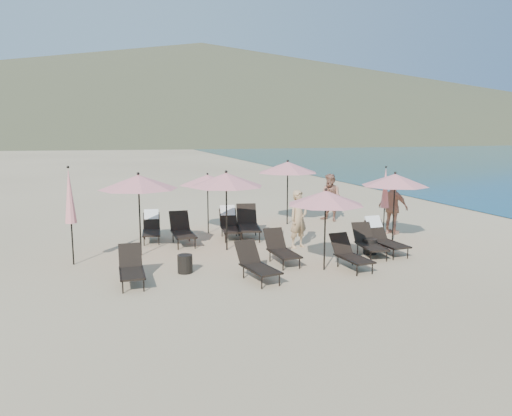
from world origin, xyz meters
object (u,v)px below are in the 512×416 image
object	(u,v)px
side_table_0	(185,264)
side_table_1	(370,246)
lounger_8	(230,223)
lounger_9	(248,223)
umbrella_open_4	(288,167)
umbrella_open_5	(326,198)
umbrella_open_0	(138,182)
beachgoer_b	(331,198)
lounger_5	(384,237)
umbrella_closed_1	(70,196)
lounger_1	(256,263)
umbrella_open_2	(395,180)
lounger_7	(182,230)
umbrella_open_1	(226,180)
umbrella_open_3	(208,180)
umbrella_closed_0	(385,188)
lounger_2	(281,249)
lounger_4	(369,242)
lounger_6	(151,227)
beachgoer_c	(393,207)
lounger_0	(131,267)
lounger_3	(350,254)

from	to	relation	value
side_table_0	side_table_1	distance (m)	5.58
lounger_8	lounger_9	distance (m)	0.63
umbrella_open_4	umbrella_open_5	bearing A→B (deg)	-102.66
lounger_9	umbrella_open_0	distance (m)	4.29
beachgoer_b	lounger_5	bearing A→B (deg)	-37.87
umbrella_closed_1	umbrella_open_4	bearing A→B (deg)	24.95
lounger_1	umbrella_open_2	bearing A→B (deg)	14.42
lounger_7	side_table_0	bearing A→B (deg)	-98.22
lounger_1	umbrella_open_1	distance (m)	3.60
umbrella_open_3	umbrella_closed_0	size ratio (longest dim) A/B	0.88
lounger_2	umbrella_open_2	xyz separation A→B (m)	(4.38, 1.25, 1.64)
umbrella_closed_0	side_table_1	size ratio (longest dim) A/B	5.38
lounger_8	lounger_9	xyz separation A→B (m)	(0.59, -0.22, 0.01)
lounger_2	umbrella_open_3	bearing A→B (deg)	101.45
lounger_5	lounger_4	bearing A→B (deg)	-166.85
lounger_9	umbrella_open_0	bearing A→B (deg)	-148.62
lounger_8	umbrella_open_5	world-z (taller)	umbrella_open_5
lounger_8	lounger_6	bearing A→B (deg)	179.73
umbrella_open_2	umbrella_open_4	world-z (taller)	umbrella_open_4
lounger_6	umbrella_closed_1	size ratio (longest dim) A/B	0.58
beachgoer_b	side_table_1	bearing A→B (deg)	-42.72
lounger_5	umbrella_open_1	size ratio (longest dim) A/B	0.68
umbrella_open_3	beachgoer_b	size ratio (longest dim) A/B	1.14
lounger_9	side_table_1	xyz separation A→B (m)	(2.78, -3.28, -0.27)
lounger_6	lounger_7	xyz separation A→B (m)	(0.89, -0.82, -0.00)
lounger_9	beachgoer_b	bearing A→B (deg)	36.72
umbrella_closed_0	side_table_1	world-z (taller)	umbrella_closed_0
umbrella_open_3	umbrella_closed_1	xyz separation A→B (m)	(-4.42, -2.89, -0.02)
lounger_7	umbrella_open_0	distance (m)	2.48
umbrella_open_2	umbrella_open_4	distance (m)	4.49
umbrella_open_1	lounger_8	bearing A→B (deg)	72.21
lounger_7	umbrella_open_4	xyz separation A→B (m)	(4.43, 2.02, 1.76)
umbrella_closed_0	side_table_1	xyz separation A→B (m)	(-1.55, -1.74, -1.48)
umbrella_open_1	umbrella_open_2	world-z (taller)	umbrella_open_1
umbrella_closed_1	side_table_1	distance (m)	8.64
lounger_2	umbrella_open_0	xyz separation A→B (m)	(-3.62, 2.07, 1.76)
lounger_8	side_table_1	distance (m)	4.87
umbrella_open_1	beachgoer_c	size ratio (longest dim) A/B	1.29
umbrella_open_3	side_table_1	world-z (taller)	umbrella_open_3
lounger_7	umbrella_open_4	size ratio (longest dim) A/B	0.67
lounger_0	umbrella_closed_0	xyz separation A→B (m)	(8.50, 2.48, 1.31)
lounger_1	lounger_2	world-z (taller)	lounger_1
lounger_8	umbrella_closed_0	size ratio (longest dim) A/B	0.69
lounger_6	umbrella_closed_1	xyz separation A→B (m)	(-2.38, -2.39, 1.43)
lounger_6	beachgoer_c	size ratio (longest dim) A/B	0.83
lounger_2	umbrella_open_5	xyz separation A→B (m)	(0.84, -0.99, 1.52)
umbrella_open_1	side_table_1	bearing A→B (deg)	-24.32
umbrella_open_5	lounger_2	bearing A→B (deg)	130.30
lounger_3	umbrella_open_1	bearing A→B (deg)	127.39
beachgoer_c	umbrella_open_4	bearing A→B (deg)	18.06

